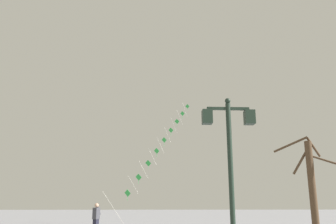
{
  "coord_description": "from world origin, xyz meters",
  "views": [
    {
      "loc": [
        0.86,
        -2.15,
        1.7
      ],
      "look_at": [
        1.73,
        16.8,
        6.61
      ],
      "focal_mm": 37.87,
      "sensor_mm": 36.0,
      "label": 1
    }
  ],
  "objects_px": {
    "kite_train": "(160,146)",
    "bare_tree": "(312,189)",
    "twin_lantern_lamp_post": "(230,147)",
    "kite_flyer": "(96,219)"
  },
  "relations": [
    {
      "from": "kite_flyer",
      "to": "bare_tree",
      "type": "bearing_deg",
      "value": -99.75
    },
    {
      "from": "twin_lantern_lamp_post",
      "to": "bare_tree",
      "type": "distance_m",
      "value": 6.01
    },
    {
      "from": "twin_lantern_lamp_post",
      "to": "bare_tree",
      "type": "xyz_separation_m",
      "value": [
        4.13,
        4.25,
        -0.97
      ]
    },
    {
      "from": "kite_train",
      "to": "bare_tree",
      "type": "height_order",
      "value": "kite_train"
    },
    {
      "from": "twin_lantern_lamp_post",
      "to": "bare_tree",
      "type": "relative_size",
      "value": 1.06
    },
    {
      "from": "twin_lantern_lamp_post",
      "to": "kite_flyer",
      "type": "xyz_separation_m",
      "value": [
        -5.08,
        10.22,
        -2.31
      ]
    },
    {
      "from": "kite_train",
      "to": "bare_tree",
      "type": "distance_m",
      "value": 16.02
    },
    {
      "from": "kite_flyer",
      "to": "bare_tree",
      "type": "xyz_separation_m",
      "value": [
        9.22,
        -5.97,
        1.34
      ]
    },
    {
      "from": "twin_lantern_lamp_post",
      "to": "kite_flyer",
      "type": "height_order",
      "value": "twin_lantern_lamp_post"
    },
    {
      "from": "twin_lantern_lamp_post",
      "to": "kite_flyer",
      "type": "distance_m",
      "value": 11.65
    }
  ]
}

